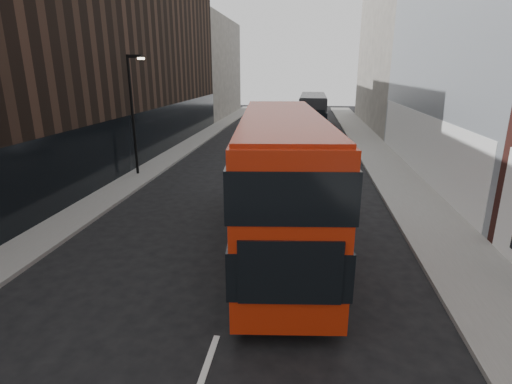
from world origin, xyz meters
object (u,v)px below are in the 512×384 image
(car_b, at_px, (301,149))
(car_c, at_px, (325,138))
(car_a, at_px, (286,184))
(red_bus, at_px, (281,175))
(street_lamp, at_px, (133,107))
(grey_bus, at_px, (313,111))

(car_b, relative_size, car_c, 0.86)
(car_a, bearing_deg, red_bus, -95.37)
(street_lamp, xyz_separation_m, car_a, (9.28, -3.08, -3.54))
(street_lamp, xyz_separation_m, red_bus, (9.38, -9.12, -1.47))
(car_c, bearing_deg, grey_bus, 97.97)
(street_lamp, height_order, car_a, street_lamp)
(red_bus, height_order, car_c, red_bus)
(street_lamp, distance_m, car_c, 16.56)
(street_lamp, relative_size, grey_bus, 0.60)
(red_bus, height_order, car_a, red_bus)
(street_lamp, bearing_deg, red_bus, -44.21)
(street_lamp, relative_size, car_c, 1.29)
(red_bus, xyz_separation_m, car_b, (0.53, 15.07, -1.94))
(street_lamp, distance_m, grey_bus, 23.72)
(street_lamp, xyz_separation_m, car_b, (9.91, 5.94, -3.41))
(car_a, height_order, car_b, car_b)
(car_a, bearing_deg, grey_bus, 80.00)
(red_bus, height_order, grey_bus, red_bus)
(street_lamp, bearing_deg, car_a, -18.37)
(car_a, xyz_separation_m, car_c, (2.58, 14.12, 0.15))
(car_b, xyz_separation_m, car_c, (1.96, 5.10, 0.02))
(car_a, height_order, car_c, car_c)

